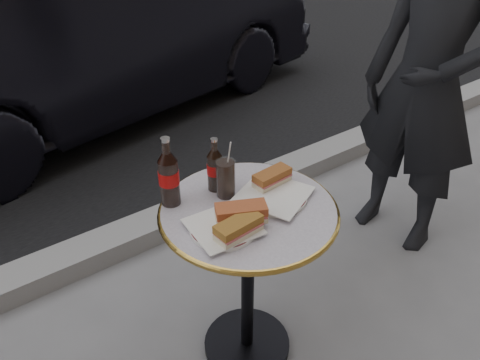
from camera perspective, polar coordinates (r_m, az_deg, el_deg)
ground at (r=2.12m, az=0.85°, el=-19.53°), size 80.00×80.00×0.00m
curb at (r=2.64m, az=-11.00°, el=-5.85°), size 40.00×0.20×0.12m
bistro_table at (r=1.84m, az=0.94°, el=-12.60°), size 0.62×0.62×0.73m
plate_left at (r=1.50m, az=-2.06°, el=-5.90°), size 0.26×0.26×0.01m
plate_right at (r=1.65m, az=4.10°, el=-1.97°), size 0.29×0.29×0.01m
sandwich_left_a at (r=1.45m, az=-0.18°, el=-5.95°), size 0.16×0.09×0.05m
sandwich_left_b at (r=1.51m, az=0.14°, el=-4.16°), size 0.18×0.14×0.06m
sandwich_right at (r=1.69m, az=3.92°, el=0.22°), size 0.15×0.08×0.05m
cola_bottle_left at (r=1.57m, az=-8.74°, el=1.02°), size 0.08×0.08×0.25m
cola_bottle_right at (r=1.64m, az=-3.10°, el=1.92°), size 0.07×0.07×0.21m
cola_glass at (r=1.62m, az=-1.77°, el=0.19°), size 0.09×0.09×0.14m
parked_car at (r=3.97m, az=-17.19°, el=16.56°), size 2.16×4.13×1.29m
pedestrian at (r=2.40m, az=21.76°, el=10.47°), size 0.51×0.68×1.70m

